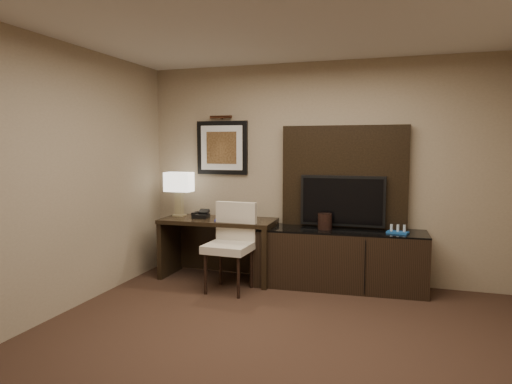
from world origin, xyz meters
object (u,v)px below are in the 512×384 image
at_px(desk, 218,249).
at_px(tv, 343,201).
at_px(credenza, 338,258).
at_px(water_bottle, 247,213).
at_px(minibar_tray, 398,230).
at_px(desk_phone, 201,214).
at_px(table_lamp, 179,194).
at_px(desk_chair, 229,246).
at_px(ice_bucket, 325,221).

xyz_separation_m(desk, tv, (1.51, 0.24, 0.64)).
height_order(credenza, water_bottle, water_bottle).
bearing_deg(minibar_tray, desk_phone, -178.33).
xyz_separation_m(table_lamp, minibar_tray, (2.73, -0.01, -0.31)).
bearing_deg(minibar_tray, table_lamp, 179.79).
distance_m(tv, water_bottle, 1.17).
relative_size(desk, water_bottle, 7.77).
bearing_deg(credenza, desk, -179.25).
bearing_deg(desk_phone, desk_chair, -41.84).
bearing_deg(desk, table_lamp, 169.98).
height_order(desk_chair, ice_bucket, desk_chair).
bearing_deg(desk_chair, tv, 31.86).
relative_size(tv, ice_bucket, 5.34).
distance_m(credenza, ice_bucket, 0.47).
bearing_deg(water_bottle, ice_bucket, 2.72).
distance_m(tv, table_lamp, 2.10).
xyz_separation_m(desk, water_bottle, (0.37, 0.03, 0.47)).
bearing_deg(tv, minibar_tray, -14.27).
distance_m(desk, desk_phone, 0.49).
bearing_deg(credenza, tv, 76.09).
distance_m(desk_chair, desk_phone, 0.75).
bearing_deg(water_bottle, desk, -174.69).
xyz_separation_m(credenza, water_bottle, (-1.11, -0.07, 0.51)).
relative_size(water_bottle, minibar_tray, 0.80).
bearing_deg(minibar_tray, ice_bucket, 179.78).
height_order(ice_bucket, minibar_tray, ice_bucket).
xyz_separation_m(desk, desk_phone, (-0.24, 0.01, 0.43)).
height_order(tv, ice_bucket, tv).
relative_size(desk_chair, minibar_tray, 4.58).
xyz_separation_m(desk, desk_chair, (0.31, -0.43, 0.14)).
height_order(tv, table_lamp, table_lamp).
bearing_deg(desk, tv, 7.46).
height_order(desk, minibar_tray, minibar_tray).
xyz_separation_m(desk, ice_bucket, (1.33, 0.08, 0.41)).
height_order(credenza, table_lamp, table_lamp).
relative_size(credenza, table_lamp, 3.57).
bearing_deg(ice_bucket, water_bottle, -177.28).
height_order(tv, desk_chair, tv).
height_order(credenza, tv, tv).
bearing_deg(table_lamp, desk_chair, -30.14).
bearing_deg(credenza, minibar_tray, -5.12).
bearing_deg(table_lamp, minibar_tray, -0.21).
distance_m(desk_chair, water_bottle, 0.57).
xyz_separation_m(desk_chair, minibar_tray, (1.85, 0.51, 0.21)).
bearing_deg(desk_phone, table_lamp, 163.84).
bearing_deg(credenza, table_lamp, 177.27).
distance_m(table_lamp, water_bottle, 0.97).
distance_m(ice_bucket, minibar_tray, 0.83).
bearing_deg(tv, water_bottle, -169.78).
xyz_separation_m(tv, table_lamp, (-2.09, -0.15, 0.03)).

